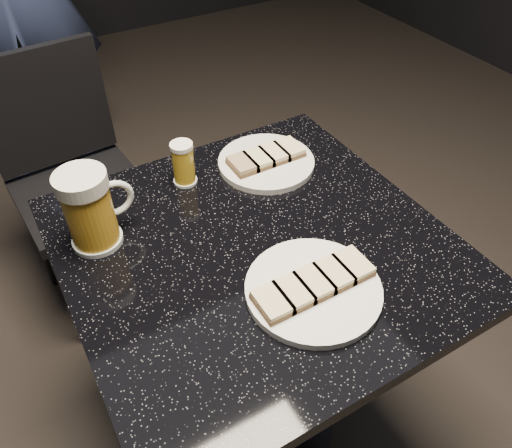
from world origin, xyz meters
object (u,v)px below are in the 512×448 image
object	(u,v)px
plate_large	(313,289)
beer_mug	(90,209)
table	(256,320)
beer_tumbler	(183,163)
plate_small	(266,162)
chair	(73,174)

from	to	relation	value
plate_large	beer_mug	bearing A→B (deg)	132.08
table	beer_tumbler	bearing A→B (deg)	98.75
plate_large	table	size ratio (longest dim) A/B	0.32
plate_small	table	world-z (taller)	plate_small
plate_small	table	size ratio (longest dim) A/B	0.29
beer_mug	plate_large	bearing A→B (deg)	-47.92
beer_mug	beer_tumbler	distance (m)	0.24
beer_mug	plate_small	bearing A→B (deg)	6.85
table	beer_mug	size ratio (longest dim) A/B	4.75
plate_large	beer_mug	size ratio (longest dim) A/B	1.50
plate_small	beer_mug	bearing A→B (deg)	-173.15
table	chair	xyz separation A→B (m)	(-0.21, 0.76, -0.01)
chair	plate_small	bearing A→B (deg)	-57.64
plate_large	beer_mug	distance (m)	0.42
plate_small	chair	size ratio (longest dim) A/B	0.26
beer_tumbler	chair	size ratio (longest dim) A/B	0.11
plate_large	beer_tumbler	xyz separation A→B (m)	(-0.06, 0.39, 0.04)
plate_large	chair	world-z (taller)	chair
table	beer_mug	world-z (taller)	beer_mug
plate_small	beer_mug	distance (m)	0.41
beer_mug	beer_tumbler	world-z (taller)	beer_mug
beer_mug	chair	xyz separation A→B (m)	(0.05, 0.61, -0.33)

